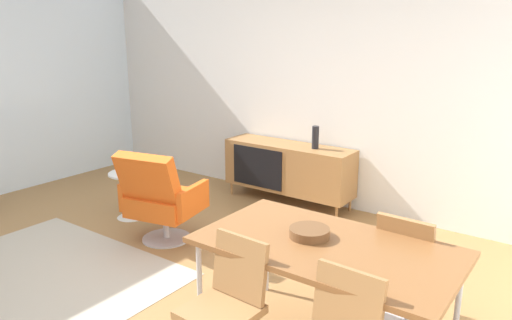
% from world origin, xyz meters
% --- Properties ---
extents(ground_plane, '(8.32, 8.32, 0.00)m').
position_xyz_m(ground_plane, '(0.00, 0.00, 0.00)').
color(ground_plane, '#9E7242').
extents(wall_back, '(6.80, 0.12, 2.80)m').
position_xyz_m(wall_back, '(0.00, 2.60, 1.40)').
color(wall_back, silver).
rests_on(wall_back, ground_plane).
extents(sideboard, '(1.60, 0.45, 0.72)m').
position_xyz_m(sideboard, '(-0.04, 2.30, 0.44)').
color(sideboard, olive).
rests_on(sideboard, ground_plane).
extents(vase_cobalt, '(0.08, 0.08, 0.26)m').
position_xyz_m(vase_cobalt, '(0.31, 2.30, 0.85)').
color(vase_cobalt, black).
rests_on(vase_cobalt, sideboard).
extents(dining_table, '(1.60, 0.90, 0.74)m').
position_xyz_m(dining_table, '(1.65, 0.05, 0.70)').
color(dining_table, brown).
rests_on(dining_table, ground_plane).
extents(wooden_bowl_on_table, '(0.26, 0.26, 0.06)m').
position_xyz_m(wooden_bowl_on_table, '(1.51, 0.08, 0.77)').
color(wooden_bowl_on_table, brown).
rests_on(wooden_bowl_on_table, dining_table).
extents(dining_chair_front_left, '(0.42, 0.44, 0.86)m').
position_xyz_m(dining_chair_front_left, '(1.30, -0.51, 0.47)').
color(dining_chair_front_left, '#9E7042').
rests_on(dining_chair_front_left, ground_plane).
extents(dining_chair_back_right, '(0.41, 0.43, 0.86)m').
position_xyz_m(dining_chair_back_right, '(2.00, 0.61, 0.47)').
color(dining_chair_back_right, '#9E7042').
rests_on(dining_chair_back_right, ground_plane).
extents(lounge_chair_red, '(0.81, 0.76, 0.95)m').
position_xyz_m(lounge_chair_red, '(-0.43, 0.60, 0.47)').
color(lounge_chair_red, '#D85919').
rests_on(lounge_chair_red, ground_plane).
extents(side_table_round, '(0.44, 0.44, 0.52)m').
position_xyz_m(side_table_round, '(-1.20, 0.86, 0.32)').
color(side_table_round, white).
rests_on(side_table_round, ground_plane).
extents(fruit_bowl, '(0.20, 0.20, 0.11)m').
position_xyz_m(fruit_bowl, '(-1.19, 0.86, 0.56)').
color(fruit_bowl, '#262628').
rests_on(fruit_bowl, side_table_round).
extents(area_rug, '(2.20, 1.70, 0.01)m').
position_xyz_m(area_rug, '(-0.75, -0.51, 0.00)').
color(area_rug, '#B7AD99').
rests_on(area_rug, ground_plane).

